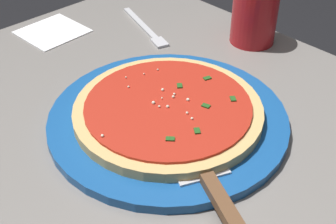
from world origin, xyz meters
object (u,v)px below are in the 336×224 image
serving_plate (168,119)px  pizza_server (215,192)px  napkin_folded_right (52,32)px  fork (146,29)px  pizza (168,110)px  cup_tall_drink (255,14)px

serving_plate → pizza_server: (0.15, -0.07, 0.01)m
napkin_folded_right → fork: 0.19m
napkin_folded_right → serving_plate: bearing=-5.0°
serving_plate → pizza: bearing=46.6°
cup_tall_drink → fork: bearing=-145.9°
pizza → pizza_server: size_ratio=1.28×
serving_plate → pizza_server: bearing=-24.0°
serving_plate → napkin_folded_right: bearing=175.0°
pizza → pizza_server: bearing=-24.0°
serving_plate → cup_tall_drink: size_ratio=3.12×
napkin_folded_right → pizza_server: bearing=-10.9°
napkin_folded_right → fork: bearing=48.9°
serving_plate → pizza_server: pizza_server is taller
cup_tall_drink → napkin_folded_right: 0.40m
napkin_folded_right → fork: size_ratio=0.64×
serving_plate → pizza: (0.00, 0.00, 0.02)m
serving_plate → napkin_folded_right: (-0.37, 0.03, -0.01)m
serving_plate → pizza: size_ratio=1.28×
pizza → pizza_server: 0.17m
serving_plate → cup_tall_drink: (-0.07, 0.29, 0.05)m
serving_plate → fork: serving_plate is taller
pizza → napkin_folded_right: pizza is taller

